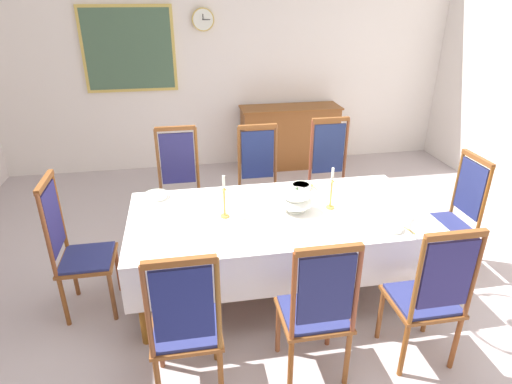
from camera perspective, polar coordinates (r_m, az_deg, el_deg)
ground at (r=3.93m, az=2.86°, el=-12.87°), size 6.44×6.33×0.04m
back_wall at (r=6.30m, az=-3.58°, el=18.93°), size 6.44×0.08×3.46m
dining_table at (r=3.58m, az=2.97°, el=-3.75°), size 2.41×1.18×0.74m
tablecloth at (r=3.59m, az=2.96°, el=-4.04°), size 2.43×1.20×0.38m
chair_south_a at (r=2.75m, az=-9.34°, el=-17.00°), size 0.44×0.42×1.12m
chair_north_a at (r=4.43m, az=-10.10°, el=0.65°), size 0.44×0.42×1.19m
chair_south_b at (r=2.85m, az=8.10°, el=-15.16°), size 0.44×0.42×1.10m
chair_north_b at (r=4.50m, az=0.48°, el=1.32°), size 0.44×0.42×1.17m
chair_south_c at (r=3.15m, az=22.06°, el=-12.56°), size 0.44×0.42×1.12m
chair_north_c at (r=4.69m, az=9.86°, el=2.12°), size 0.44×0.42×1.21m
chair_head_west at (r=3.65m, az=-22.84°, el=-6.82°), size 0.42×0.44×1.17m
chair_head_east at (r=4.26m, az=24.67°, el=-2.81°), size 0.42×0.44×1.12m
soup_tureen at (r=3.53m, az=5.38°, el=-0.99°), size 0.27×0.27×0.22m
candlestick_west at (r=3.41m, az=-4.24°, el=-1.15°), size 0.07×0.07×0.36m
candlestick_east at (r=3.60m, az=9.95°, el=-0.02°), size 0.07×0.07×0.36m
bowl_near_left at (r=3.44m, az=17.61°, el=-4.50°), size 0.17×0.17×0.03m
bowl_near_right at (r=3.98m, az=5.97°, el=0.81°), size 0.19×0.19×0.04m
bowl_far_left at (r=3.87m, az=-13.13°, el=-0.39°), size 0.20×0.20×0.05m
spoon_primary at (r=3.51m, az=18.95°, el=-4.30°), size 0.06×0.17×0.01m
spoon_secondary at (r=4.04m, az=7.48°, el=0.85°), size 0.05×0.18×0.01m
sideboard at (r=6.41m, az=4.47°, el=7.32°), size 1.44×0.48×0.90m
mounted_clock at (r=6.17m, az=-7.06°, el=21.78°), size 0.30×0.06×0.30m
framed_painting at (r=6.23m, az=-16.53°, el=17.70°), size 1.21×0.05×1.11m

